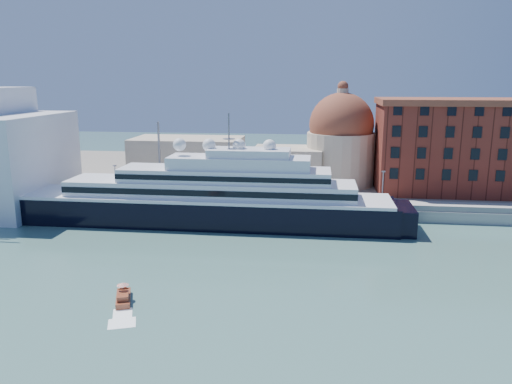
# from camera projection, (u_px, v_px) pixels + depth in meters

# --- Properties ---
(ground) EXTENTS (400.00, 400.00, 0.00)m
(ground) POSITION_uv_depth(u_px,v_px,m) (218.00, 264.00, 82.43)
(ground) COLOR #3C695E
(ground) RESTS_ON ground
(quay) EXTENTS (180.00, 10.00, 2.50)m
(quay) POSITION_uv_depth(u_px,v_px,m) (247.00, 206.00, 115.05)
(quay) COLOR gray
(quay) RESTS_ON ground
(land) EXTENTS (260.00, 72.00, 2.00)m
(land) POSITION_uv_depth(u_px,v_px,m) (265.00, 174.00, 154.78)
(land) COLOR slate
(land) RESTS_ON ground
(quay_fence) EXTENTS (180.00, 0.10, 1.20)m
(quay_fence) POSITION_uv_depth(u_px,v_px,m) (244.00, 203.00, 110.29)
(quay_fence) COLOR slate
(quay_fence) RESTS_ON quay
(superyacht) EXTENTS (90.88, 12.60, 27.16)m
(superyacht) POSITION_uv_depth(u_px,v_px,m) (189.00, 202.00, 104.92)
(superyacht) COLOR black
(superyacht) RESTS_ON ground
(service_barge) EXTENTS (11.50, 4.87, 2.51)m
(service_barge) POSITION_uv_depth(u_px,v_px,m) (37.00, 216.00, 109.03)
(service_barge) COLOR white
(service_barge) RESTS_ON ground
(water_taxi) EXTENTS (3.67, 5.92, 2.67)m
(water_taxi) POSITION_uv_depth(u_px,v_px,m) (123.00, 297.00, 68.43)
(water_taxi) COLOR maroon
(water_taxi) RESTS_ON ground
(warehouse) EXTENTS (43.00, 19.00, 23.25)m
(warehouse) POSITION_uv_depth(u_px,v_px,m) (464.00, 146.00, 123.44)
(warehouse) COLOR maroon
(warehouse) RESTS_ON land
(church) EXTENTS (66.00, 18.00, 25.50)m
(church) POSITION_uv_depth(u_px,v_px,m) (282.00, 151.00, 135.09)
(church) COLOR beige
(church) RESTS_ON land
(lamp_posts) EXTENTS (120.80, 2.40, 18.00)m
(lamp_posts) POSITION_uv_depth(u_px,v_px,m) (190.00, 170.00, 112.99)
(lamp_posts) COLOR slate
(lamp_posts) RESTS_ON quay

